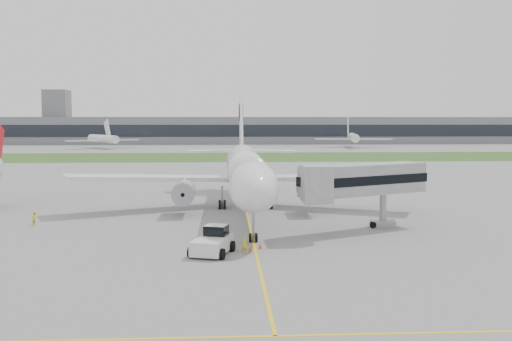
{
  "coord_description": "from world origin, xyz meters",
  "views": [
    {
      "loc": [
        -2.77,
        -70.95,
        12.08
      ],
      "look_at": [
        1.19,
        2.0,
        5.68
      ],
      "focal_mm": 40.0,
      "sensor_mm": 36.0,
      "label": 1
    }
  ],
  "objects": [
    {
      "name": "airliner",
      "position": [
        0.0,
        4.87,
        5.66
      ],
      "size": [
        48.13,
        53.95,
        17.88
      ],
      "color": "white",
      "rests_on": "ground"
    },
    {
      "name": "safety_cone_left",
      "position": [
        -0.5,
        -19.36,
        0.27
      ],
      "size": [
        0.39,
        0.39,
        0.54
      ],
      "primitive_type": "cone",
      "color": "#EA470C",
      "rests_on": "ground"
    },
    {
      "name": "apron_markings",
      "position": [
        0.0,
        -5.0,
        0.0
      ],
      "size": [
        70.0,
        70.0,
        0.04
      ],
      "primitive_type": null,
      "color": "yellow",
      "rests_on": "ground"
    },
    {
      "name": "ground_crew_near",
      "position": [
        -1.05,
        -19.97,
        0.78
      ],
      "size": [
        0.61,
        0.44,
        1.56
      ],
      "primitive_type": "imported",
      "rotation": [
        0.0,
        0.0,
        3.26
      ],
      "color": "gold",
      "rests_on": "ground"
    },
    {
      "name": "ground_crew_far",
      "position": [
        -24.82,
        -4.44,
        0.81
      ],
      "size": [
        0.75,
        0.89,
        1.63
      ],
      "primitive_type": "imported",
      "rotation": [
        0.0,
        0.0,
        1.39
      ],
      "color": "#EDFF2A",
      "rests_on": "ground"
    },
    {
      "name": "ground",
      "position": [
        0.0,
        0.0,
        0.0
      ],
      "size": [
        600.0,
        600.0,
        0.0
      ],
      "primitive_type": "plane",
      "color": "gray",
      "rests_on": "ground"
    },
    {
      "name": "jet_bridge",
      "position": [
        11.57,
        -10.32,
        5.59
      ],
      "size": [
        15.45,
        10.95,
        7.56
      ],
      "rotation": [
        0.0,
        0.0,
        0.46
      ],
      "color": "#B0B0B2",
      "rests_on": "ground"
    },
    {
      "name": "distant_aircraft_left",
      "position": [
        -55.87,
        180.13,
        0.0
      ],
      "size": [
        42.45,
        41.33,
        12.31
      ],
      "primitive_type": null,
      "rotation": [
        0.0,
        0.0,
        0.57
      ],
      "color": "white",
      "rests_on": "ground"
    },
    {
      "name": "safety_cone_right",
      "position": [
        0.5,
        -18.08,
        0.27
      ],
      "size": [
        0.4,
        0.4,
        0.55
      ],
      "primitive_type": "cone",
      "color": "#EA470C",
      "rests_on": "ground"
    },
    {
      "name": "grass_strip",
      "position": [
        0.0,
        120.0,
        0.01
      ],
      "size": [
        600.0,
        50.0,
        0.02
      ],
      "primitive_type": "cube",
      "color": "#2F5C22",
      "rests_on": "ground"
    },
    {
      "name": "distant_aircraft_right",
      "position": [
        55.17,
        183.74,
        0.0
      ],
      "size": [
        38.88,
        35.56,
        13.14
      ],
      "primitive_type": null,
      "rotation": [
        0.0,
        0.0,
        -0.17
      ],
      "color": "white",
      "rests_on": "ground"
    },
    {
      "name": "pushback_tug",
      "position": [
        -3.9,
        -19.72,
        1.14
      ],
      "size": [
        4.35,
        5.4,
        2.47
      ],
      "rotation": [
        0.0,
        0.0,
        -0.3
      ],
      "color": "silver",
      "rests_on": "ground"
    },
    {
      "name": "terminal_building",
      "position": [
        0.0,
        229.87,
        7.0
      ],
      "size": [
        320.0,
        22.3,
        14.0
      ],
      "color": "slate",
      "rests_on": "ground"
    },
    {
      "name": "control_tower",
      "position": [
        -90.0,
        232.0,
        0.0
      ],
      "size": [
        12.0,
        12.0,
        56.0
      ],
      "primitive_type": null,
      "color": "slate",
      "rests_on": "ground"
    }
  ]
}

